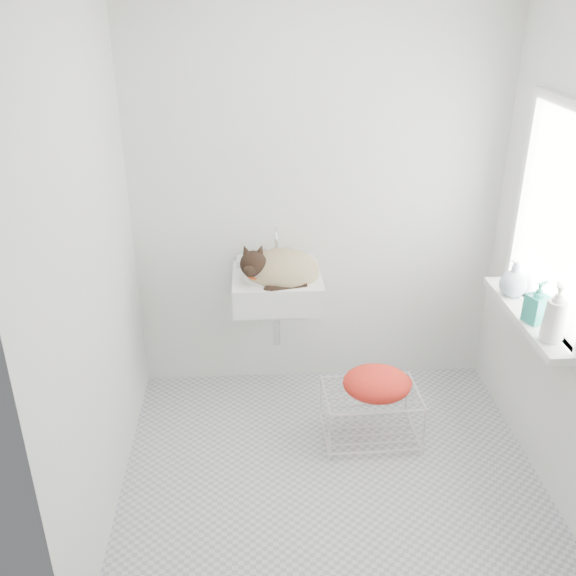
{
  "coord_description": "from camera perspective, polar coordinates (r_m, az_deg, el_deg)",
  "views": [
    {
      "loc": [
        -0.38,
        -2.6,
        2.37
      ],
      "look_at": [
        -0.2,
        0.5,
        0.88
      ],
      "focal_mm": 39.85,
      "sensor_mm": 36.0,
      "label": 1
    }
  ],
  "objects": [
    {
      "name": "bottle_a",
      "position": [
        3.26,
        22.34,
        -4.35
      ],
      "size": [
        0.1,
        0.1,
        0.24
      ],
      "primitive_type": "imported",
      "rotation": [
        0.0,
        0.0,
        3.01
      ],
      "color": "white",
      "rests_on": "windowsill"
    },
    {
      "name": "cat",
      "position": [
        3.64,
        -0.79,
        1.64
      ],
      "size": [
        0.45,
        0.37,
        0.28
      ],
      "rotation": [
        0.0,
        0.0,
        -0.04
      ],
      "color": "tan",
      "rests_on": "sink"
    },
    {
      "name": "bottle_b",
      "position": [
        3.4,
        21.09,
        -2.8
      ],
      "size": [
        0.13,
        0.13,
        0.21
      ],
      "primitive_type": "imported",
      "rotation": [
        0.0,
        0.0,
        1.95
      ],
      "color": "teal",
      "rests_on": "windowsill"
    },
    {
      "name": "window_frame",
      "position": [
        3.32,
        22.95,
        5.64
      ],
      "size": [
        0.04,
        0.9,
        1.1
      ],
      "primitive_type": "cube",
      "color": "white",
      "rests_on": "right_wall"
    },
    {
      "name": "windowsill",
      "position": [
        3.49,
        20.62,
        -2.37
      ],
      "size": [
        0.16,
        0.88,
        0.04
      ],
      "primitive_type": "cube",
      "color": "white",
      "rests_on": "right_wall"
    },
    {
      "name": "towel",
      "position": [
        3.59,
        7.89,
        -9.1
      ],
      "size": [
        0.41,
        0.31,
        0.16
      ],
      "primitive_type": "ellipsoid",
      "rotation": [
        0.0,
        0.0,
        -0.1
      ],
      "color": "#F84313",
      "rests_on": "wire_rack"
    },
    {
      "name": "faucet",
      "position": [
        3.79,
        -1.13,
        4.23
      ],
      "size": [
        0.19,
        0.13,
        0.19
      ],
      "primitive_type": null,
      "color": "silver",
      "rests_on": "sink"
    },
    {
      "name": "bottle_c",
      "position": [
        3.65,
        19.31,
        -0.58
      ],
      "size": [
        0.2,
        0.2,
        0.19
      ],
      "primitive_type": "imported",
      "rotation": [
        0.0,
        0.0,
        3.6
      ],
      "color": "silver",
      "rests_on": "windowsill"
    },
    {
      "name": "floor",
      "position": [
        3.54,
        3.9,
        -16.47
      ],
      "size": [
        2.2,
        2.0,
        0.02
      ],
      "primitive_type": "cube",
      "color": "silver",
      "rests_on": "ground"
    },
    {
      "name": "sink",
      "position": [
        3.68,
        -1.0,
        1.18
      ],
      "size": [
        0.51,
        0.45,
        0.2
      ],
      "primitive_type": "cube",
      "color": "white",
      "rests_on": "back_wall"
    },
    {
      "name": "back_wall",
      "position": [
        3.79,
        2.64,
        8.41
      ],
      "size": [
        2.2,
        0.02,
        2.5
      ],
      "primitive_type": "cube",
      "color": "white",
      "rests_on": "ground"
    },
    {
      "name": "left_wall",
      "position": [
        2.92,
        -17.26,
        1.86
      ],
      "size": [
        0.02,
        2.0,
        2.5
      ],
      "primitive_type": "cube",
      "color": "white",
      "rests_on": "ground"
    },
    {
      "name": "window_glass",
      "position": [
        3.33,
        23.18,
        5.63
      ],
      "size": [
        0.01,
        0.8,
        1.0
      ],
      "primitive_type": "cube",
      "color": "white",
      "rests_on": "right_wall"
    },
    {
      "name": "wire_rack",
      "position": [
        3.73,
        7.35,
        -11.2
      ],
      "size": [
        0.53,
        0.38,
        0.31
      ],
      "primitive_type": "cube",
      "rotation": [
        0.0,
        0.0,
        0.03
      ],
      "color": "silver",
      "rests_on": "floor"
    }
  ]
}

